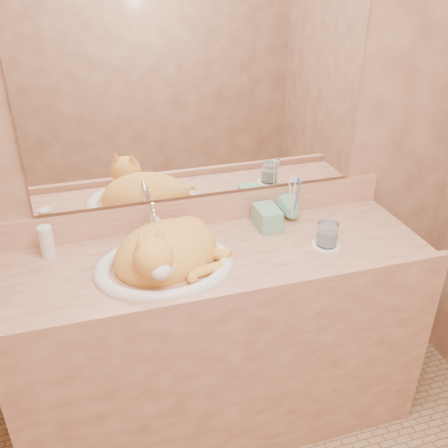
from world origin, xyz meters
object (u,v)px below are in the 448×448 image
object	(u,v)px
cat	(166,250)
soap_dispenser	(274,213)
sink_basin	(164,250)
vanity_counter	(221,341)
toothbrush_cup	(293,214)
water_glass	(327,234)

from	to	relation	value
cat	soap_dispenser	distance (m)	0.46
sink_basin	vanity_counter	bearing A→B (deg)	4.22
soap_dispenser	toothbrush_cup	distance (m)	0.14
cat	soap_dispenser	world-z (taller)	soap_dispenser
vanity_counter	soap_dispenser	world-z (taller)	soap_dispenser
soap_dispenser	sink_basin	bearing A→B (deg)	-167.62
soap_dispenser	water_glass	xyz separation A→B (m)	(0.16, -0.14, -0.04)
vanity_counter	water_glass	bearing A→B (deg)	-7.57
soap_dispenser	vanity_counter	bearing A→B (deg)	-160.79
vanity_counter	soap_dispenser	bearing A→B (deg)	20.29
vanity_counter	soap_dispenser	xyz separation A→B (m)	(0.24, 0.09, 0.52)
soap_dispenser	toothbrush_cup	size ratio (longest dim) A/B	1.97
cat	sink_basin	bearing A→B (deg)	-151.17
vanity_counter	toothbrush_cup	world-z (taller)	toothbrush_cup
vanity_counter	cat	size ratio (longest dim) A/B	3.97
vanity_counter	water_glass	xyz separation A→B (m)	(0.41, -0.05, 0.48)
water_glass	soap_dispenser	bearing A→B (deg)	138.52
vanity_counter	sink_basin	world-z (taller)	sink_basin
toothbrush_cup	sink_basin	bearing A→B (deg)	-163.16
cat	soap_dispenser	xyz separation A→B (m)	(0.45, 0.10, 0.03)
vanity_counter	cat	xyz separation A→B (m)	(-0.20, -0.01, 0.49)
toothbrush_cup	water_glass	distance (m)	0.21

